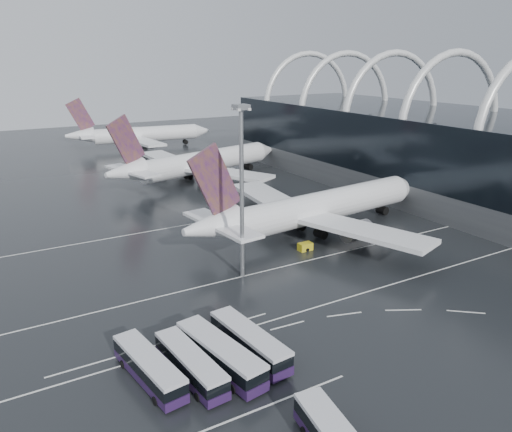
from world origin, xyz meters
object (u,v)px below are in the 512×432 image
airliner_main (314,209)px  gse_cart_belly_b (324,220)px  bus_row_near_a (149,367)px  gse_cart_belly_c (305,247)px  airliner_gate_c (139,135)px  bus_row_near_d (249,341)px  gse_cart_belly_e (304,212)px  floodlight_mast (242,172)px  bus_row_near_b (191,364)px  bus_row_near_c (220,354)px  airliner_gate_b (198,163)px

airliner_main → gse_cart_belly_b: airliner_main is taller
bus_row_near_a → gse_cart_belly_c: bearing=-66.0°
airliner_gate_c → bus_row_near_a: bearing=-101.1°
bus_row_near_a → airliner_gate_c: bearing=-24.8°
bus_row_near_d → gse_cart_belly_c: bearing=-51.8°
airliner_gate_c → gse_cart_belly_e: airliner_gate_c is taller
floodlight_mast → gse_cart_belly_b: (27.49, 14.68, -16.10)m
bus_row_near_a → bus_row_near_b: bearing=-119.8°
bus_row_near_c → bus_row_near_d: bearing=-88.5°
airliner_gate_b → airliner_main: bearing=-102.8°
bus_row_near_a → bus_row_near_c: (7.50, -1.85, 0.17)m
airliner_main → bus_row_near_b: (-38.98, -30.36, -3.38)m
bus_row_near_a → bus_row_near_b: 4.38m
airliner_gate_b → floodlight_mast: bearing=-122.7°
airliner_gate_c → bus_row_near_a: (-43.67, -139.79, -3.17)m
airliner_gate_b → bus_row_near_c: size_ratio=4.15×
bus_row_near_a → gse_cart_belly_e: bus_row_near_a is taller
bus_row_near_a → bus_row_near_b: bus_row_near_a is taller
bus_row_near_b → bus_row_near_a: bearing=62.9°
bus_row_near_a → bus_row_near_c: 7.72m
bus_row_near_b → gse_cart_belly_e: 60.80m
gse_cart_belly_c → gse_cart_belly_e: (12.21, 17.34, -0.09)m
airliner_main → gse_cart_belly_b: 8.53m
bus_row_near_d → gse_cart_belly_c: size_ratio=5.13×
bus_row_near_a → gse_cart_belly_b: 59.03m
airliner_gate_b → gse_cart_belly_b: (7.71, -46.67, -4.40)m
airliner_gate_c → gse_cart_belly_e: (4.95, -100.13, -4.21)m
bus_row_near_b → gse_cart_belly_c: bearing=-58.3°
bus_row_near_d → gse_cart_belly_e: size_ratio=5.86×
airliner_gate_c → bus_row_near_d: (-32.04, -140.91, -3.09)m
airliner_main → gse_cart_belly_b: bearing=30.2°
airliner_main → airliner_gate_c: airliner_main is taller
gse_cart_belly_c → floodlight_mast: bearing=-165.2°
bus_row_near_c → gse_cart_belly_b: bus_row_near_c is taller
bus_row_near_c → airliner_main: bearing=-57.9°
airliner_main → airliner_gate_b: bearing=85.9°
floodlight_mast → gse_cart_belly_b: bearing=28.1°
airliner_main → gse_cart_belly_e: 13.08m
bus_row_near_b → floodlight_mast: 30.50m
bus_row_near_b → airliner_gate_b: bearing=-29.3°
bus_row_near_c → gse_cart_belly_e: size_ratio=6.21×
gse_cart_belly_c → bus_row_near_b: bearing=-143.5°
airliner_main → gse_cart_belly_e: (5.60, 10.97, -4.41)m
airliner_main → bus_row_near_b: size_ratio=4.82×
airliner_gate_b → bus_row_near_b: 89.51m
floodlight_mast → gse_cart_belly_c: size_ratio=10.52×
bus_row_near_b → floodlight_mast: size_ratio=0.46×
gse_cart_belly_e → floodlight_mast: bearing=-141.9°
bus_row_near_a → airliner_gate_b: bearing=-34.8°
bus_row_near_b → gse_cart_belly_c: 40.29m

